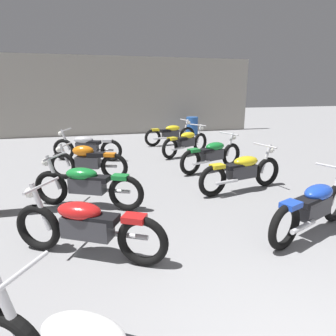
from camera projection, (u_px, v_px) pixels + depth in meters
back_wall at (121, 96)px, 13.87m from camera, size 13.15×0.24×3.60m
motorcycle_left_row_1 at (87, 226)px, 3.77m from camera, size 1.95×1.18×0.97m
motorcycle_left_row_2 at (87, 184)px, 5.39m from camera, size 1.99×1.11×0.97m
motorcycle_left_row_3 at (88, 161)px, 7.07m from camera, size 1.88×0.81×0.88m
motorcycle_left_row_4 at (87, 146)px, 8.92m from camera, size 2.08×0.96×0.97m
motorcycle_right_row_1 at (314, 206)px, 4.40m from camera, size 2.06×1.00×0.97m
motorcycle_right_row_2 at (242, 171)px, 6.27m from camera, size 2.15×0.78×0.97m
motorcycle_right_row_3 at (212, 154)px, 7.87m from camera, size 2.07×0.97×0.97m
motorcycle_right_row_4 at (186, 142)px, 9.69m from camera, size 1.94×1.19×0.97m
motorcycle_right_row_5 at (171, 133)px, 11.46m from camera, size 2.16×0.74×0.97m
oil_drum at (192, 126)px, 13.95m from camera, size 0.59×0.59×0.85m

